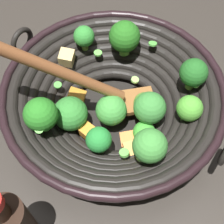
{
  "coord_description": "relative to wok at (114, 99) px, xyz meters",
  "views": [
    {
      "loc": [
        0.32,
        0.06,
        0.53
      ],
      "look_at": [
        0.01,
        -0.0,
        0.03
      ],
      "focal_mm": 53.2,
      "sensor_mm": 36.0,
      "label": 1
    }
  ],
  "objects": [
    {
      "name": "ground_plane",
      "position": [
        -0.0,
        -0.0,
        -0.06
      ],
      "size": [
        4.0,
        4.0,
        0.0
      ],
      "primitive_type": "plane",
      "color": "#332D28"
    },
    {
      "name": "wok",
      "position": [
        0.0,
        0.0,
        0.0
      ],
      "size": [
        0.38,
        0.4,
        0.24
      ],
      "color": "black",
      "rests_on": "ground"
    }
  ]
}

